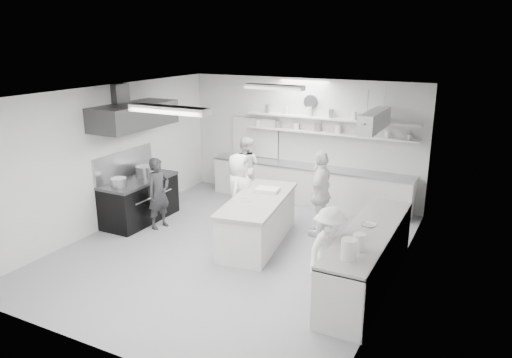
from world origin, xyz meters
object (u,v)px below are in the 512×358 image
at_px(right_counter, 368,259).
at_px(cook_back, 245,168).
at_px(stove, 140,201).
at_px(prep_island, 258,221).
at_px(back_counter, 308,185).
at_px(cook_stove, 159,193).

height_order(right_counter, cook_back, cook_back).
bearing_deg(stove, prep_island, 2.47).
relative_size(back_counter, cook_stove, 3.26).
distance_m(prep_island, cook_stove, 2.27).
bearing_deg(cook_back, back_counter, -171.69).
xyz_separation_m(prep_island, cook_back, (-1.53, 2.33, 0.35)).
bearing_deg(back_counter, cook_stove, -127.63).
distance_m(stove, right_counter, 5.28).
bearing_deg(right_counter, stove, 173.48).
bearing_deg(stove, cook_back, 61.32).
height_order(stove, prep_island, stove).
height_order(back_counter, cook_back, cook_back).
xyz_separation_m(back_counter, prep_island, (-0.03, -2.68, -0.02)).
relative_size(right_counter, cook_stove, 2.15).
distance_m(stove, cook_back, 2.81).
distance_m(stove, cook_stove, 0.73).
relative_size(stove, cook_back, 1.14).
relative_size(stove, right_counter, 0.55).
bearing_deg(cook_stove, prep_island, -72.05).
height_order(back_counter, cook_stove, cook_stove).
bearing_deg(back_counter, right_counter, -55.35).
xyz_separation_m(cook_stove, cook_back, (0.70, 2.58, 0.02)).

